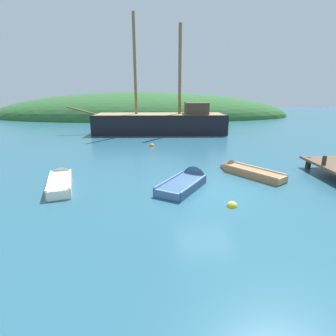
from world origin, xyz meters
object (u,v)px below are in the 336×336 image
rowboat_outer_right (187,183)px  buoy_yellow (232,206)px  sailing_ship (161,126)px  rowboat_portside (245,172)px  rowboat_center (61,182)px  buoy_orange (152,146)px

rowboat_outer_right → buoy_yellow: rowboat_outer_right is taller
sailing_ship → rowboat_outer_right: size_ratio=4.50×
rowboat_portside → rowboat_center: rowboat_center is taller
rowboat_center → buoy_yellow: size_ratio=9.27×
rowboat_portside → rowboat_outer_right: bearing=80.9°
sailing_ship → rowboat_center: 16.25m
sailing_ship → rowboat_outer_right: sailing_ship is taller
rowboat_portside → rowboat_outer_right: size_ratio=1.03×
rowboat_center → buoy_orange: rowboat_center is taller
buoy_yellow → rowboat_portside: bearing=66.5°
sailing_ship → buoy_orange: (-0.80, -6.75, -0.75)m
buoy_yellow → buoy_orange: size_ratio=0.91×
rowboat_center → rowboat_outer_right: bearing=-109.1°
sailing_ship → rowboat_portside: (4.18, -14.11, -0.64)m
sailing_ship → buoy_orange: bearing=83.7°
rowboat_center → rowboat_outer_right: 5.79m
sailing_ship → rowboat_portside: size_ratio=4.38×
rowboat_center → rowboat_outer_right: (5.78, -0.23, -0.03)m
rowboat_portside → buoy_orange: 8.89m
rowboat_center → buoy_yellow: bearing=-126.6°
rowboat_outer_right → buoy_orange: rowboat_outer_right is taller
rowboat_portside → buoy_orange: bearing=-2.3°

